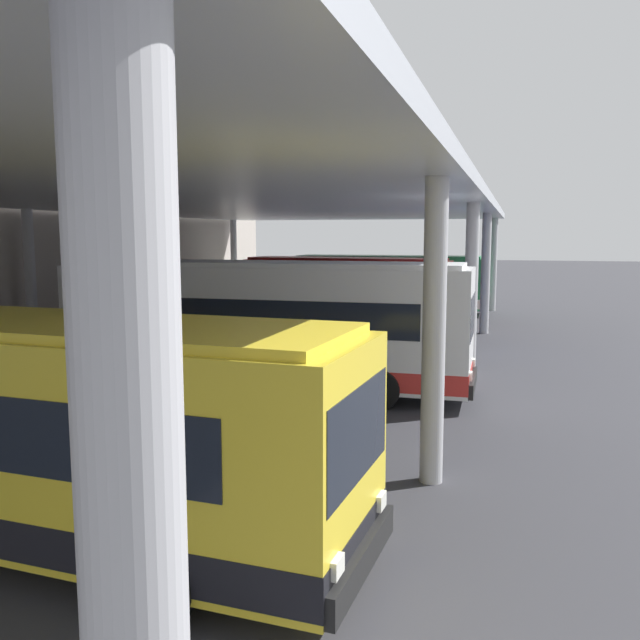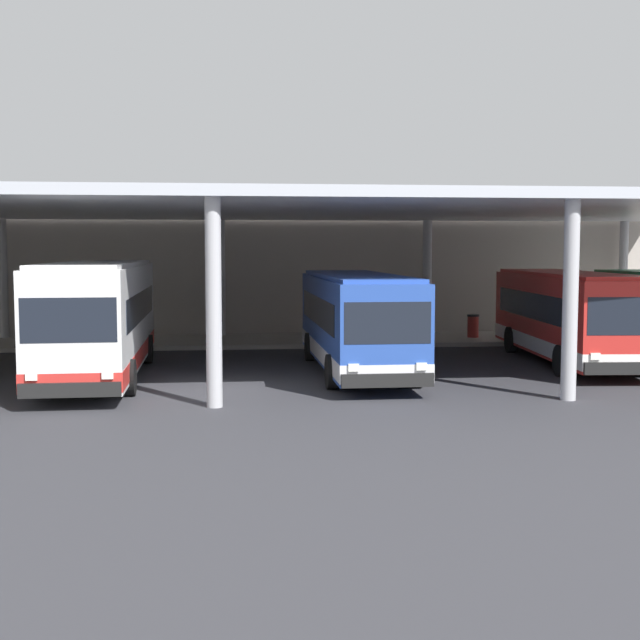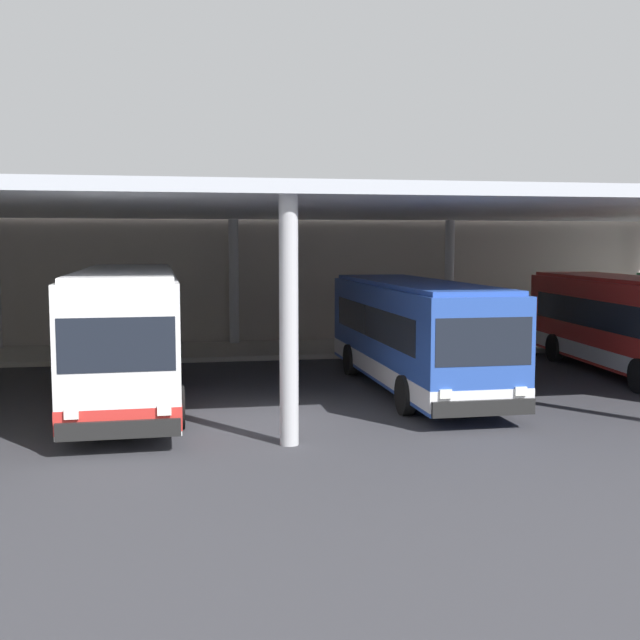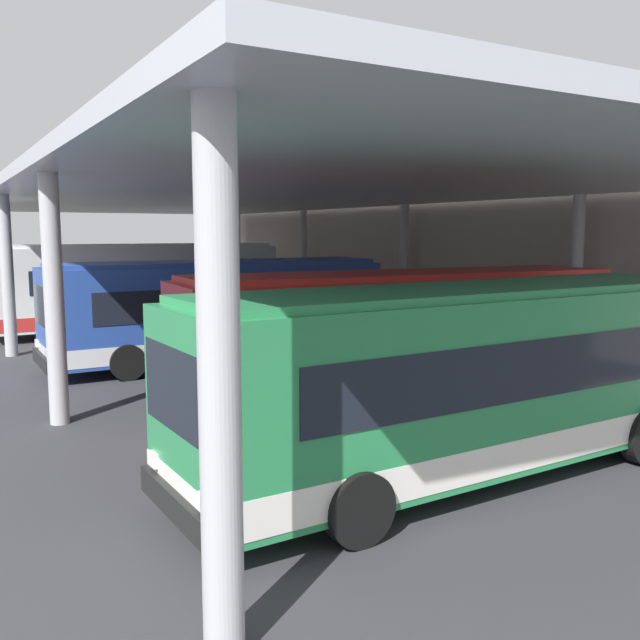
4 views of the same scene
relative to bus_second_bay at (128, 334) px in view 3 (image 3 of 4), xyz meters
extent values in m
plane|color=#333338|center=(3.61, -2.82, -1.84)|extent=(200.00, 200.00, 0.00)
cube|color=#A39E93|center=(3.61, 8.93, -1.75)|extent=(42.00, 4.50, 0.18)
cube|color=#ADA399|center=(3.61, 12.18, 1.49)|extent=(48.00, 1.60, 6.66)
cube|color=silver|center=(3.61, 2.68, 3.56)|extent=(40.00, 17.00, 0.30)
cylinder|color=#B2B2B7|center=(3.61, -5.32, 0.78)|extent=(0.40, 0.40, 5.25)
cylinder|color=#B2B2B7|center=(3.61, 10.68, 0.78)|extent=(0.40, 0.40, 5.25)
cylinder|color=#B2B2B7|center=(12.86, 10.68, 0.78)|extent=(0.40, 0.40, 5.25)
cube|color=white|center=(0.00, 0.00, 0.06)|extent=(2.74, 11.25, 3.10)
cube|color=red|center=(0.00, 0.00, -1.14)|extent=(2.76, 11.27, 0.50)
cube|color=black|center=(0.00, 0.15, 0.36)|extent=(2.74, 9.24, 0.90)
cube|color=black|center=(0.12, -5.55, 0.41)|extent=(2.30, 0.17, 1.10)
cube|color=black|center=(0.12, -5.64, -1.29)|extent=(2.45, 0.21, 0.36)
cube|color=white|center=(0.00, 0.00, 1.67)|extent=(2.53, 10.80, 0.12)
cube|color=yellow|center=(0.12, -5.52, 1.43)|extent=(1.75, 0.16, 0.28)
cube|color=white|center=(-0.78, -5.65, -0.94)|extent=(0.28, 0.09, 0.20)
cube|color=white|center=(1.02, -5.61, -0.94)|extent=(0.28, 0.09, 0.20)
cylinder|color=black|center=(-1.15, -3.50, -1.34)|extent=(0.30, 1.01, 1.00)
cylinder|color=black|center=(1.30, -3.45, -1.34)|extent=(0.30, 1.01, 1.00)
cylinder|color=black|center=(-1.29, 3.05, -1.34)|extent=(0.30, 1.01, 1.00)
cylinder|color=black|center=(1.16, 3.11, -1.34)|extent=(0.30, 1.01, 1.00)
cube|color=#284CA8|center=(8.05, 0.25, -0.14)|extent=(2.57, 10.42, 2.70)
cube|color=silver|center=(8.05, 0.25, -1.14)|extent=(2.59, 10.44, 0.50)
cube|color=black|center=(8.05, 0.40, 0.16)|extent=(2.60, 8.55, 0.90)
cube|color=black|center=(8.09, -4.90, 0.21)|extent=(2.30, 0.14, 1.10)
cube|color=black|center=(8.09, -4.99, -1.29)|extent=(2.45, 0.18, 0.36)
cube|color=#2A50B0|center=(8.05, 0.25, 1.27)|extent=(2.37, 10.00, 0.12)
cube|color=yellow|center=(8.09, -4.87, 1.03)|extent=(1.75, 0.13, 0.28)
cube|color=white|center=(7.19, -4.99, -0.94)|extent=(0.28, 0.08, 0.20)
cube|color=white|center=(8.99, -4.97, -0.94)|extent=(0.28, 0.08, 0.20)
cylinder|color=black|center=(6.85, -2.98, -1.34)|extent=(0.29, 1.00, 1.00)
cylinder|color=black|center=(9.30, -2.97, -1.34)|extent=(0.29, 1.00, 1.00)
cylinder|color=black|center=(6.81, 3.10, -1.34)|extent=(0.29, 1.00, 1.00)
cylinder|color=black|center=(9.26, 3.12, -1.34)|extent=(0.29, 1.00, 1.00)
cube|color=red|center=(15.71, 1.67, -0.14)|extent=(3.28, 10.56, 2.70)
cube|color=white|center=(15.71, 1.67, -1.14)|extent=(3.30, 10.58, 0.50)
cube|color=black|center=(15.73, 1.82, 0.16)|extent=(3.18, 8.70, 0.90)
cube|color=red|center=(15.71, 1.67, 1.27)|extent=(3.05, 10.13, 0.12)
cylinder|color=black|center=(14.25, -1.45, -1.34)|extent=(0.36, 1.02, 1.00)
cylinder|color=black|center=(14.71, 4.62, -1.34)|extent=(0.36, 1.02, 1.00)
cylinder|color=black|center=(17.15, 4.43, -1.34)|extent=(0.36, 1.02, 1.00)
cube|color=#4C515B|center=(10.97, 8.93, -1.21)|extent=(1.80, 0.44, 0.08)
cube|color=#4C515B|center=(10.97, 9.13, -0.96)|extent=(1.80, 0.06, 0.44)
cube|color=#2D2D33|center=(10.27, 8.93, -1.44)|extent=(0.10, 0.36, 0.45)
cube|color=#2D2D33|center=(11.67, 8.93, -1.44)|extent=(0.10, 0.36, 0.45)
cylinder|color=maroon|center=(14.40, 8.60, -1.21)|extent=(0.48, 0.48, 0.90)
cylinder|color=black|center=(14.40, 8.60, -0.72)|extent=(0.52, 0.52, 0.08)
camera|label=1|loc=(-16.93, -6.65, 2.44)|focal=37.29mm
camera|label=2|loc=(4.03, -26.25, 2.13)|focal=46.90mm
camera|label=3|loc=(1.32, -21.45, 2.41)|focal=43.95mm
camera|label=4|loc=(27.87, -7.58, 2.20)|focal=38.30mm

